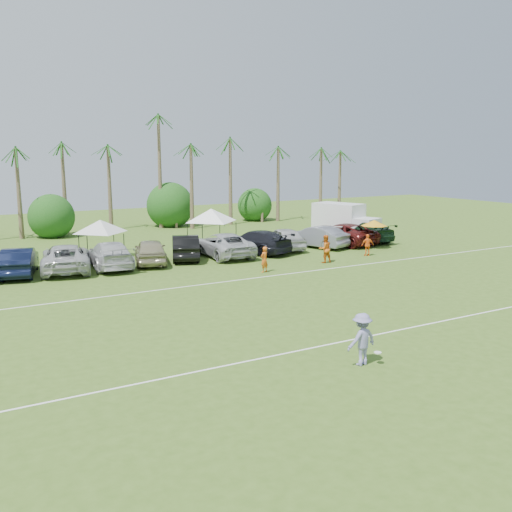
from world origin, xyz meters
TOP-DOWN VIEW (x-y plane):
  - ground at (0.00, 0.00)m, footprint 120.00×120.00m
  - field_lines at (0.00, 8.00)m, footprint 80.00×12.10m
  - palm_tree_3 at (-8.00, 38.00)m, footprint 2.40×2.40m
  - palm_tree_4 at (-4.00, 38.00)m, footprint 2.40×2.40m
  - palm_tree_5 at (0.00, 38.00)m, footprint 2.40×2.40m
  - palm_tree_6 at (4.00, 38.00)m, footprint 2.40×2.40m
  - palm_tree_7 at (8.00, 38.00)m, footprint 2.40×2.40m
  - palm_tree_8 at (13.00, 38.00)m, footprint 2.40×2.40m
  - palm_tree_9 at (18.00, 38.00)m, footprint 2.40×2.40m
  - palm_tree_10 at (23.00, 38.00)m, footprint 2.40×2.40m
  - palm_tree_11 at (27.00, 38.00)m, footprint 2.40×2.40m
  - bush_tree_1 at (-6.00, 39.00)m, footprint 4.00×4.00m
  - bush_tree_2 at (6.00, 39.00)m, footprint 4.00×4.00m
  - bush_tree_3 at (16.00, 39.00)m, footprint 4.00×4.00m
  - sideline_player_a at (2.78, 15.21)m, footprint 0.70×0.58m
  - sideline_player_b at (8.04, 15.88)m, footprint 0.99×0.80m
  - sideline_player_c at (12.33, 16.43)m, footprint 1.02×0.65m
  - box_truck at (16.39, 24.15)m, footprint 3.94×6.32m
  - canopy_tent_left at (-4.88, 25.32)m, footprint 3.99×3.99m
  - canopy_tent_right at (4.01, 25.58)m, footprint 4.48×4.48m
  - market_umbrella at (14.89, 18.68)m, footprint 2.04×2.04m
  - frisbee_player at (-2.35, -0.31)m, footprint 1.29×0.83m
  - parked_car_1 at (-10.86, 21.91)m, footprint 3.06×5.56m
  - parked_car_2 at (-8.09, 21.83)m, footprint 4.11×6.71m
  - parked_car_3 at (-5.31, 21.54)m, footprint 3.01×6.20m
  - parked_car_4 at (-2.54, 21.44)m, footprint 3.43×5.48m
  - parked_car_5 at (0.23, 21.94)m, footprint 3.62×5.58m
  - parked_car_6 at (3.00, 21.44)m, footprint 3.21×6.40m
  - parked_car_7 at (5.77, 21.52)m, footprint 4.10×6.44m
  - parked_car_8 at (8.54, 21.90)m, footprint 2.96×5.39m
  - parked_car_9 at (11.31, 21.40)m, footprint 3.36×5.58m
  - parked_car_10 at (14.08, 21.62)m, footprint 3.87×6.64m
  - parked_car_11 at (16.85, 21.96)m, footprint 2.97×6.19m

SIDE VIEW (x-z plane):
  - ground at x=0.00m, z-range 0.00..0.00m
  - field_lines at x=0.00m, z-range 0.00..0.01m
  - sideline_player_c at x=12.33m, z-range 0.00..1.61m
  - sideline_player_a at x=2.78m, z-range 0.00..1.65m
  - parked_car_1 at x=-10.86m, z-range 0.00..1.74m
  - parked_car_2 at x=-8.09m, z-range 0.00..1.74m
  - parked_car_3 at x=-5.31m, z-range 0.00..1.74m
  - parked_car_4 at x=-2.54m, z-range 0.00..1.74m
  - parked_car_5 at x=0.23m, z-range 0.00..1.74m
  - parked_car_6 at x=3.00m, z-range 0.00..1.74m
  - parked_car_7 at x=5.77m, z-range 0.00..1.74m
  - parked_car_8 at x=8.54m, z-range 0.00..1.74m
  - parked_car_9 at x=11.31m, z-range 0.00..1.74m
  - parked_car_10 at x=14.08m, z-range 0.00..1.74m
  - parked_car_11 at x=16.85m, z-range 0.00..1.74m
  - frisbee_player at x=-2.35m, z-range 0.00..1.91m
  - sideline_player_b at x=8.04m, z-range 0.00..1.93m
  - box_truck at x=16.39m, z-range 0.11..3.16m
  - bush_tree_1 at x=-6.00m, z-range -0.20..3.80m
  - bush_tree_2 at x=6.00m, z-range -0.20..3.80m
  - bush_tree_3 at x=16.00m, z-range -0.20..3.80m
  - market_umbrella at x=14.89m, z-range 0.90..3.17m
  - canopy_tent_left at x=-4.88m, z-range 1.15..4.38m
  - canopy_tent_right at x=4.01m, z-range 1.29..4.92m
  - palm_tree_4 at x=-4.00m, z-range 3.03..11.93m
  - palm_tree_8 at x=13.00m, z-range 3.03..11.93m
  - palm_tree_5 at x=0.00m, z-range 3.40..13.30m
  - palm_tree_9 at x=18.00m, z-range 3.40..13.30m
  - palm_tree_6 at x=4.00m, z-range 3.76..14.66m
  - palm_tree_10 at x=23.00m, z-range 3.76..14.66m
  - palm_tree_3 at x=-8.00m, z-range 4.11..16.01m
  - palm_tree_7 at x=8.00m, z-range 4.11..16.01m
  - palm_tree_11 at x=27.00m, z-range 4.11..16.01m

